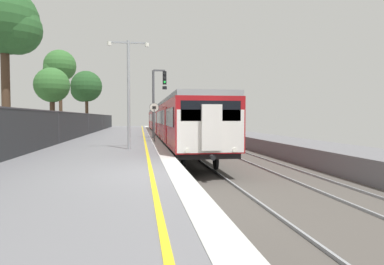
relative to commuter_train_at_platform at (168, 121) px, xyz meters
name	(u,v)px	position (x,y,z in m)	size (l,w,h in m)	color
ground	(255,192)	(0.54, -24.35, -1.88)	(17.40, 110.00, 1.21)	slate
commuter_train_at_platform	(168,121)	(0.00, 0.00, 0.00)	(2.83, 41.99, 3.81)	maroon
signal_gantry	(157,96)	(-1.48, -7.87, 1.96)	(1.10, 0.24, 5.18)	#47474C
speed_limit_sign	(154,117)	(-1.85, -11.66, 0.34)	(0.59, 0.08, 2.50)	#59595B
platform_lamp_mid	(129,85)	(-3.29, -16.78, 1.89)	(2.00, 0.20, 5.31)	#93999E
background_tree_left	(52,86)	(-10.27, -2.77, 2.99)	(3.00, 3.00, 5.88)	#473323
background_tree_centre	(59,67)	(-10.69, 1.69, 5.31)	(3.11, 3.11, 8.27)	#473323
background_tree_right	(85,88)	(-10.18, 14.71, 4.40)	(4.27, 4.20, 7.95)	#473323
background_tree_back	(8,24)	(-9.53, -14.65, 5.14)	(3.64, 3.49, 8.35)	#473323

